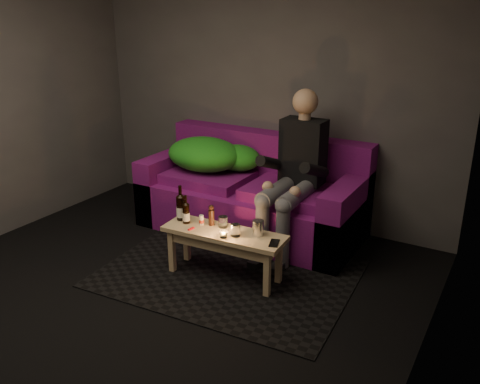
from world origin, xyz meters
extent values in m
plane|color=black|center=(0.00, 0.00, 0.00)|extent=(4.50, 4.50, 0.00)
plane|color=#474547|center=(0.00, 2.25, 1.30)|extent=(4.00, 0.00, 4.00)
plane|color=#474547|center=(2.00, 0.00, 1.30)|extent=(0.00, 4.50, 4.50)
cube|color=black|center=(0.37, 0.87, 0.00)|extent=(2.15, 1.62, 0.01)
cube|color=#670D67|center=(0.09, 1.77, 0.23)|extent=(2.19, 0.99, 0.46)
cube|color=#670D67|center=(0.09, 2.14, 0.70)|extent=(2.19, 0.24, 0.48)
cube|color=#670D67|center=(-0.89, 1.77, 0.34)|extent=(0.22, 0.99, 0.68)
cube|color=#670D67|center=(1.08, 1.77, 0.34)|extent=(0.22, 0.99, 0.68)
cube|color=#670D67|center=(-0.37, 1.72, 0.50)|extent=(0.82, 0.66, 0.11)
cube|color=#670D67|center=(0.55, 1.72, 0.50)|extent=(0.82, 0.66, 0.11)
ellipsoid|color=#1A9320|center=(-0.45, 1.77, 0.72)|extent=(0.79, 0.61, 0.33)
ellipsoid|color=#1A9320|center=(-0.15, 1.92, 0.69)|extent=(0.48, 0.39, 0.26)
ellipsoid|color=#1A9320|center=(-0.69, 1.90, 0.65)|extent=(0.35, 0.28, 0.18)
cube|color=black|center=(0.61, 1.82, 0.89)|extent=(0.39, 0.24, 0.60)
sphere|color=tan|center=(0.61, 1.82, 1.35)|extent=(0.23, 0.23, 0.23)
cylinder|color=#494A53|center=(0.51, 1.49, 0.58)|extent=(0.15, 0.55, 0.15)
cylinder|color=#494A53|center=(0.71, 1.49, 0.58)|extent=(0.15, 0.55, 0.15)
cylinder|color=#494A53|center=(0.51, 1.22, 0.28)|extent=(0.12, 0.12, 0.56)
cylinder|color=#494A53|center=(0.71, 1.22, 0.28)|extent=(0.12, 0.12, 0.56)
cube|color=black|center=(0.51, 1.16, 0.03)|extent=(0.10, 0.24, 0.07)
cube|color=black|center=(0.71, 1.16, 0.03)|extent=(0.10, 0.24, 0.07)
cube|color=tan|center=(0.37, 0.82, 0.40)|extent=(1.05, 0.39, 0.04)
cube|color=tan|center=(0.37, 0.82, 0.34)|extent=(0.91, 0.31, 0.09)
cube|color=tan|center=(-0.06, 0.68, 0.19)|extent=(0.05, 0.05, 0.38)
cube|color=tan|center=(-0.08, 0.91, 0.19)|extent=(0.05, 0.05, 0.38)
cube|color=tan|center=(0.82, 0.73, 0.19)|extent=(0.05, 0.05, 0.38)
cube|color=tan|center=(0.80, 0.96, 0.19)|extent=(0.05, 0.05, 0.38)
cylinder|color=black|center=(-0.08, 0.84, 0.53)|extent=(0.07, 0.07, 0.21)
cylinder|color=white|center=(-0.08, 0.84, 0.50)|extent=(0.08, 0.08, 0.09)
cone|color=black|center=(-0.08, 0.84, 0.65)|extent=(0.07, 0.07, 0.03)
cylinder|color=black|center=(-0.08, 0.84, 0.68)|extent=(0.03, 0.03, 0.10)
cylinder|color=black|center=(0.00, 0.80, 0.51)|extent=(0.06, 0.06, 0.17)
cylinder|color=white|center=(0.00, 0.80, 0.48)|extent=(0.06, 0.06, 0.07)
cone|color=black|center=(0.00, 0.80, 0.60)|extent=(0.06, 0.06, 0.03)
cylinder|color=black|center=(0.00, 0.80, 0.63)|extent=(0.02, 0.02, 0.08)
cylinder|color=silver|center=(0.13, 0.84, 0.46)|extent=(0.05, 0.05, 0.08)
cylinder|color=black|center=(0.21, 0.87, 0.49)|extent=(0.06, 0.06, 0.14)
cylinder|color=white|center=(0.32, 0.89, 0.47)|extent=(0.08, 0.08, 0.09)
cylinder|color=white|center=(0.43, 0.72, 0.44)|extent=(0.06, 0.06, 0.05)
sphere|color=orange|center=(0.43, 0.72, 0.46)|extent=(0.02, 0.02, 0.02)
cylinder|color=white|center=(0.49, 0.79, 0.47)|extent=(0.10, 0.10, 0.10)
cylinder|color=silver|center=(0.64, 0.90, 0.48)|extent=(0.10, 0.10, 0.13)
cube|color=black|center=(0.83, 0.82, 0.43)|extent=(0.11, 0.15, 0.01)
cube|color=red|center=(0.12, 0.72, 0.43)|extent=(0.03, 0.07, 0.01)
camera|label=1|loc=(2.38, -2.37, 2.15)|focal=38.00mm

